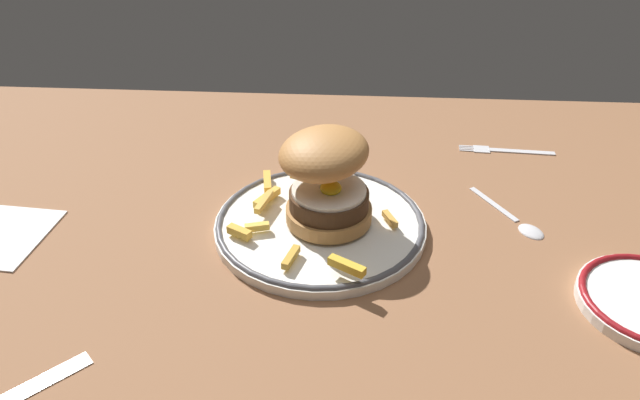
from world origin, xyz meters
The scene contains 7 objects.
ground_plane centered at (0.00, 0.00, -2.00)cm, with size 146.69×84.67×4.00cm, color brown.
dinner_plate centered at (4.56, -0.36, 0.84)cm, with size 26.23×26.23×1.60cm.
burger centered at (5.21, 0.73, 7.26)cm, with size 15.20×15.02×11.58cm.
fries_pile centered at (0.73, 0.29, 2.34)cm, with size 20.47×22.16×1.97cm.
fork centered at (31.45, 22.35, 0.18)cm, with size 14.46×2.41×0.36cm.
spoon centered at (30.00, 2.38, 0.36)cm, with size 8.26×12.30×0.90cm.
napkin centered at (-34.11, -4.12, 0.20)cm, with size 10.03×12.38×0.40cm, color white.
Camera 1 is at (8.47, -60.36, 43.72)cm, focal length 33.47 mm.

